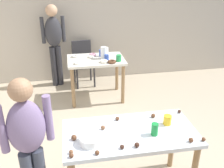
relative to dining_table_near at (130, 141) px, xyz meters
The scene contains 33 objects.
wall_back 3.26m from the dining_table_near, 90.80° to the left, with size 6.40×0.10×2.60m, color #BCB2A3.
dining_table_near is the anchor object (origin of this frame).
dining_table_far 2.18m from the dining_table_near, 91.91° to the left, with size 0.97×0.67×0.75m.
chair_far_table 2.88m from the dining_table_near, 95.13° to the left, with size 0.44×0.44×0.87m.
person_girl_near 0.95m from the dining_table_near, behind, with size 0.45×0.29×1.42m.
person_adult_far 3.00m from the dining_table_near, 105.12° to the left, with size 0.46×0.25×1.58m.
mixing_bowl 0.43m from the dining_table_near, 163.95° to the right, with size 0.20×0.20×0.07m, color white.
soda_can 0.29m from the dining_table_near, 23.00° to the right, with size 0.07×0.07×0.12m, color #198438.
fork_near 0.56m from the dining_table_near, 10.89° to the right, with size 0.17×0.02×0.01m, color silver.
cup_near_0 0.43m from the dining_table_near, ahead, with size 0.08×0.08×0.10m, color yellow.
cake_ball_0 0.64m from the dining_table_near, 154.19° to the right, with size 0.04×0.04×0.04m, color brown.
cake_ball_1 0.29m from the dining_table_near, 162.22° to the left, with size 0.04×0.04×0.04m, color brown.
cake_ball_2 0.26m from the dining_table_near, 110.87° to the left, with size 0.04×0.04×0.04m, color brown.
cake_ball_3 0.69m from the dining_table_near, 22.68° to the right, with size 0.04×0.04×0.04m, color brown.
cake_ball_4 0.30m from the dining_table_near, 118.49° to the right, with size 0.04×0.04×0.04m, color #3D2319.
cake_ball_5 0.67m from the dining_table_near, 21.72° to the left, with size 0.04×0.04×0.04m, color #3D2319.
cake_ball_6 0.47m from the dining_table_near, 141.87° to the right, with size 0.04×0.04×0.04m, color brown.
cake_ball_7 0.39m from the dining_table_near, 34.12° to the left, with size 0.04×0.04×0.04m, color brown.
cake_ball_8 0.27m from the dining_table_near, 89.09° to the right, with size 0.05×0.05×0.05m, color #3D2319.
cake_ball_9 0.62m from the dining_table_near, 158.35° to the right, with size 0.04×0.04×0.04m, color brown.
cake_ball_10 0.58m from the dining_table_near, 26.89° to the right, with size 0.04×0.04×0.04m, color brown.
cake_ball_11 0.55m from the dining_table_near, behind, with size 0.05×0.05×0.05m, color brown.
pitcher_far 2.18m from the dining_table_near, 88.39° to the left, with size 0.10×0.10×0.21m, color white.
cup_far_0 2.02m from the dining_table_near, 81.71° to the left, with size 0.09×0.09×0.11m, color green.
cup_far_1 2.09m from the dining_table_near, 87.23° to the left, with size 0.07×0.07×0.09m, color #3351B2.
cup_far_2 2.48m from the dining_table_near, 86.34° to the left, with size 0.07×0.07×0.11m, color white.
cup_far_3 2.31m from the dining_table_near, 89.05° to the left, with size 0.07×0.07×0.12m, color #3351B2.
donut_far_0 2.26m from the dining_table_near, 93.83° to the left, with size 0.11×0.11×0.03m, color white.
donut_far_1 1.94m from the dining_table_near, 85.17° to the left, with size 0.14×0.14×0.04m, color brown.
donut_far_2 2.37m from the dining_table_near, 92.52° to the left, with size 0.12×0.12×0.04m, color pink.
donut_far_3 1.98m from the dining_table_near, 88.93° to the left, with size 0.14×0.14×0.04m, color white.
donut_far_4 2.02m from the dining_table_near, 101.52° to the left, with size 0.11×0.11×0.03m, color white.
donut_far_5 2.37m from the dining_table_near, 100.23° to the left, with size 0.13×0.13×0.04m, color white.
Camera 1 is at (-0.49, -1.99, 2.20)m, focal length 41.18 mm.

